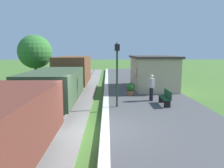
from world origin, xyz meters
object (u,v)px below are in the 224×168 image
(lamp_post_near, at_px, (117,62))
(potted_planter, at_px, (131,89))
(bench_down_platform, at_px, (139,76))
(person_waiting, at_px, (151,86))
(freight_train, at_px, (57,85))
(bench_near_hut, at_px, (166,97))
(tree_trackside_far, at_px, (35,52))
(station_hut, at_px, (152,72))

(lamp_post_near, bearing_deg, potted_planter, 70.25)
(bench_down_platform, height_order, person_waiting, person_waiting)
(freight_train, xyz_separation_m, person_waiting, (5.74, 1.27, -0.32))
(freight_train, bearing_deg, lamp_post_near, -3.25)
(freight_train, bearing_deg, person_waiting, 12.46)
(lamp_post_near, bearing_deg, bench_down_platform, 74.89)
(freight_train, bearing_deg, potted_planter, 33.04)
(freight_train, relative_size, bench_near_hut, 12.93)
(bench_down_platform, bearing_deg, bench_near_hut, -90.00)
(bench_down_platform, height_order, tree_trackside_far, tree_trackside_far)
(lamp_post_near, height_order, tree_trackside_far, tree_trackside_far)
(tree_trackside_far, bearing_deg, bench_down_platform, 15.50)
(bench_down_platform, xyz_separation_m, potted_planter, (-1.77, -7.61, 0.00))
(bench_down_platform, xyz_separation_m, lamp_post_near, (-2.91, -10.79, 2.08))
(station_hut, distance_m, lamp_post_near, 7.19)
(bench_near_hut, relative_size, person_waiting, 0.88)
(station_hut, distance_m, tree_trackside_far, 10.86)
(station_hut, relative_size, bench_down_platform, 3.87)
(potted_planter, distance_m, lamp_post_near, 3.97)
(station_hut, height_order, bench_down_platform, station_hut)
(person_waiting, bearing_deg, bench_down_platform, -116.85)
(person_waiting, distance_m, potted_planter, 2.12)
(person_waiting, relative_size, lamp_post_near, 0.46)
(bench_near_hut, distance_m, person_waiting, 1.38)
(bench_near_hut, distance_m, bench_down_platform, 10.46)
(freight_train, distance_m, lamp_post_near, 3.69)
(freight_train, height_order, person_waiting, freight_train)
(bench_near_hut, xyz_separation_m, potted_planter, (-1.77, 2.85, 0.00))
(person_waiting, height_order, potted_planter, person_waiting)
(station_hut, xyz_separation_m, person_waiting, (-1.06, -4.80, -0.47))
(station_hut, height_order, potted_planter, station_hut)
(person_waiting, bearing_deg, potted_planter, -79.29)
(freight_train, relative_size, tree_trackside_far, 3.95)
(station_hut, bearing_deg, tree_trackside_far, 170.83)
(freight_train, bearing_deg, bench_down_platform, 59.01)
(bench_down_platform, bearing_deg, potted_planter, -103.11)
(bench_near_hut, distance_m, tree_trackside_far, 12.98)
(freight_train, distance_m, bench_down_platform, 12.38)
(person_waiting, relative_size, tree_trackside_far, 0.35)
(bench_near_hut, height_order, lamp_post_near, lamp_post_near)
(tree_trackside_far, bearing_deg, person_waiting, -34.34)
(bench_near_hut, xyz_separation_m, person_waiting, (-0.62, 1.14, 0.46))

